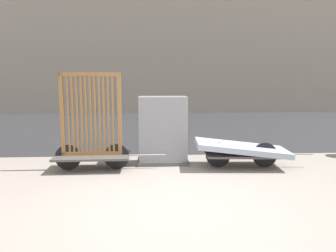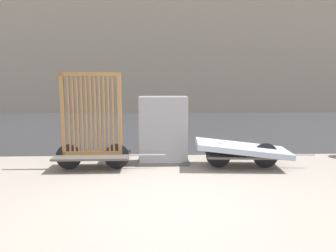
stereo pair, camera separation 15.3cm
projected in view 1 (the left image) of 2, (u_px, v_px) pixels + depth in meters
The scene contains 5 objects.
ground_plane at pixel (177, 207), 4.43m from camera, with size 60.00×60.00×0.00m, color gray.
road_strip at pixel (158, 126), 12.13m from camera, with size 56.00×9.42×0.01m.
bike_cart_with_bedframe at pixel (92, 136), 6.21m from camera, with size 2.11×0.74×1.85m.
bike_cart_with_mattress at pixel (242, 150), 6.43m from camera, with size 2.33×0.97×0.53m.
utility_cabinet at pixel (163, 132), 6.69m from camera, with size 1.03×0.60×1.38m.
Camera 1 is at (-0.38, -4.21, 1.72)m, focal length 35.00 mm.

